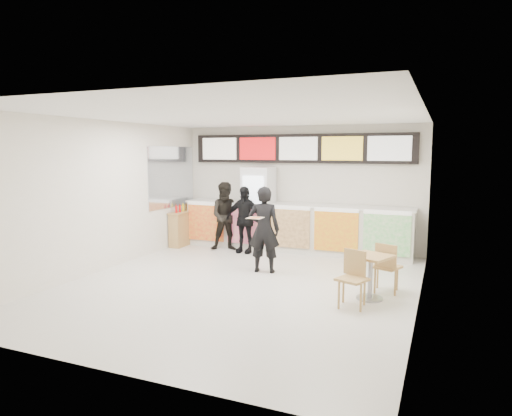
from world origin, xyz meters
The scene contains 15 objects.
floor centered at (0.00, 0.00, 0.00)m, with size 7.00×7.00×0.00m, color beige.
ceiling centered at (0.00, 0.00, 3.00)m, with size 7.00×7.00×0.00m, color white.
wall_back centered at (0.00, 3.50, 1.50)m, with size 6.00×6.00×0.00m, color silver.
wall_left centered at (-3.00, 0.00, 1.50)m, with size 7.00×7.00×0.00m, color silver.
wall_right centered at (3.00, 0.00, 1.50)m, with size 7.00×7.00×0.00m, color silver.
service_counter centered at (0.00, 3.09, 0.57)m, with size 5.56×0.77×1.14m.
menu_board centered at (0.00, 3.41, 2.45)m, with size 5.50×0.14×0.70m.
drinks_fridge centered at (-0.93, 3.11, 1.00)m, with size 0.70×0.67×2.00m.
mirror_panel centered at (-2.99, 2.45, 1.75)m, with size 0.01×2.00×1.50m, color #B2B7BF.
customer_main centered at (0.05, 1.00, 0.86)m, with size 0.62×0.41×1.71m, color black.
customer_left centered at (-1.53, 2.55, 0.83)m, with size 0.80×0.63×1.65m, color black.
customer_mid centered at (-1.03, 2.46, 0.79)m, with size 0.92×0.39×1.58m, color black.
pizza_slice centered at (0.05, 0.55, 1.16)m, with size 0.36×0.36×0.02m.
cafe_table centered at (2.25, 0.10, 0.50)m, with size 0.93×1.52×0.86m.
condiment_ledge centered at (-2.82, 2.56, 0.44)m, with size 0.31×0.78×1.04m.
Camera 1 is at (3.30, -7.23, 2.39)m, focal length 32.00 mm.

